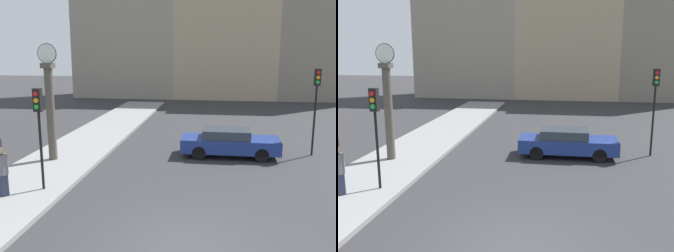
% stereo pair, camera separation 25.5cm
% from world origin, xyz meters
% --- Properties ---
extents(ground_plane, '(120.00, 120.00, 0.00)m').
position_xyz_m(ground_plane, '(0.00, 0.00, 0.00)').
color(ground_plane, '#2D2D30').
extents(sidewalk_corner, '(3.39, 26.99, 0.15)m').
position_xyz_m(sidewalk_corner, '(-5.96, 11.49, 0.08)').
color(sidewalk_corner, gray).
rests_on(sidewalk_corner, ground_plane).
extents(building_row, '(28.26, 5.00, 16.16)m').
position_xyz_m(building_row, '(0.20, 30.38, 7.49)').
color(building_row, gray).
rests_on(building_row, ground_plane).
extents(sedan_car, '(4.38, 1.71, 1.28)m').
position_xyz_m(sedan_car, '(1.24, 8.38, 0.66)').
color(sedan_car, navy).
rests_on(sedan_car, ground_plane).
extents(traffic_light_near, '(0.26, 0.24, 3.41)m').
position_xyz_m(traffic_light_near, '(-5.05, 2.90, 2.61)').
color(traffic_light_near, black).
rests_on(traffic_light_near, sidewalk_corner).
extents(traffic_light_far, '(0.26, 0.24, 3.97)m').
position_xyz_m(traffic_light_far, '(5.05, 9.07, 2.83)').
color(traffic_light_far, black).
rests_on(traffic_light_far, ground_plane).
extents(street_clock, '(0.83, 0.46, 4.90)m').
position_xyz_m(street_clock, '(-6.28, 6.31, 2.51)').
color(street_clock, '#4C473D').
rests_on(street_clock, sidewalk_corner).
extents(pedestrian_grey_jacket, '(0.38, 0.38, 1.60)m').
position_xyz_m(pedestrian_grey_jacket, '(-6.06, 2.20, 0.94)').
color(pedestrian_grey_jacket, '#2D334C').
rests_on(pedestrian_grey_jacket, sidewalk_corner).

